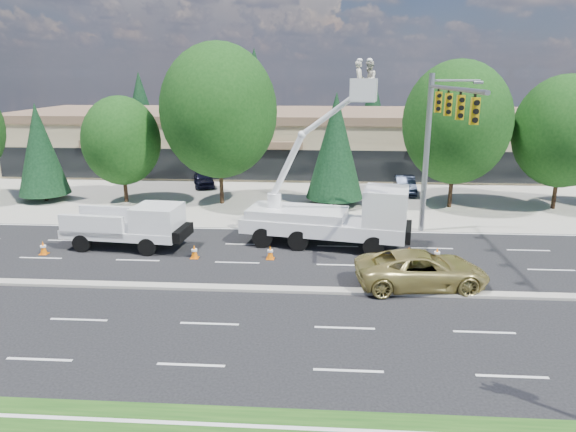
# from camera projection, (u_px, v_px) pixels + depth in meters

# --- Properties ---
(ground) EXTENTS (140.00, 140.00, 0.00)m
(ground) POSITION_uv_depth(u_px,v_px,m) (225.00, 289.00, 22.12)
(ground) COLOR black
(ground) RESTS_ON ground
(concrete_apron) EXTENTS (140.00, 22.00, 0.01)m
(concrete_apron) POSITION_uv_depth(u_px,v_px,m) (271.00, 189.00, 41.34)
(concrete_apron) COLOR #9B988D
(concrete_apron) RESTS_ON ground
(road_median) EXTENTS (120.00, 0.55, 0.12)m
(road_median) POSITION_uv_depth(u_px,v_px,m) (225.00, 288.00, 22.10)
(road_median) COLOR #9B988D
(road_median) RESTS_ON ground
(strip_mall) EXTENTS (50.40, 15.40, 5.50)m
(strip_mall) POSITION_uv_depth(u_px,v_px,m) (280.00, 138.00, 50.17)
(strip_mall) COLOR tan
(strip_mall) RESTS_ON ground
(tree_front_b) EXTENTS (3.55, 3.55, 7.01)m
(tree_front_b) POSITION_uv_depth(u_px,v_px,m) (40.00, 149.00, 36.53)
(tree_front_b) COLOR #332114
(tree_front_b) RESTS_ON ground
(tree_front_c) EXTENTS (5.43, 5.43, 7.53)m
(tree_front_c) POSITION_uv_depth(u_px,v_px,m) (121.00, 141.00, 35.98)
(tree_front_c) COLOR #332114
(tree_front_c) RESTS_ON ground
(tree_front_d) EXTENTS (7.99, 7.99, 11.09)m
(tree_front_d) POSITION_uv_depth(u_px,v_px,m) (219.00, 111.00, 34.98)
(tree_front_d) COLOR #332114
(tree_front_d) RESTS_ON ground
(tree_front_e) EXTENTS (3.95, 3.95, 7.79)m
(tree_front_e) POSITION_uv_depth(u_px,v_px,m) (336.00, 146.00, 35.10)
(tree_front_e) COLOR #332114
(tree_front_e) RESTS_ON ground
(tree_front_f) EXTENTS (7.15, 7.15, 9.92)m
(tree_front_f) POSITION_uv_depth(u_px,v_px,m) (456.00, 123.00, 34.16)
(tree_front_f) COLOR #332114
(tree_front_f) RESTS_ON ground
(tree_front_g) EXTENTS (6.48, 6.48, 8.99)m
(tree_front_g) POSITION_uv_depth(u_px,v_px,m) (564.00, 132.00, 33.87)
(tree_front_g) COLOR #332114
(tree_front_g) RESTS_ON ground
(tree_back_a) EXTENTS (4.67, 4.67, 9.21)m
(tree_back_a) POSITION_uv_depth(u_px,v_px,m) (141.00, 108.00, 62.29)
(tree_back_a) COLOR #332114
(tree_back_a) RESTS_ON ground
(tree_back_b) EXTENTS (6.04, 6.04, 11.90)m
(tree_back_b) POSITION_uv_depth(u_px,v_px,m) (255.00, 96.00, 61.03)
(tree_back_b) COLOR #332114
(tree_back_b) RESTS_ON ground
(tree_back_c) EXTENTS (4.45, 4.45, 8.77)m
(tree_back_c) POSITION_uv_depth(u_px,v_px,m) (373.00, 111.00, 60.60)
(tree_back_c) COLOR #332114
(tree_back_c) RESTS_ON ground
(tree_back_d) EXTENTS (5.04, 5.04, 9.93)m
(tree_back_d) POSITION_uv_depth(u_px,v_px,m) (477.00, 106.00, 59.68)
(tree_back_d) COLOR #332114
(tree_back_d) RESTS_ON ground
(signal_mast) EXTENTS (2.76, 10.16, 9.00)m
(signal_mast) POSITION_uv_depth(u_px,v_px,m) (437.00, 132.00, 26.63)
(signal_mast) COLOR gray
(signal_mast) RESTS_ON ground
(utility_pickup) EXTENTS (6.38, 2.91, 2.37)m
(utility_pickup) POSITION_uv_depth(u_px,v_px,m) (132.00, 230.00, 27.13)
(utility_pickup) COLOR white
(utility_pickup) RESTS_ON ground
(bucket_truck) EXTENTS (9.03, 4.18, 9.68)m
(bucket_truck) POSITION_uv_depth(u_px,v_px,m) (336.00, 210.00, 27.11)
(bucket_truck) COLOR white
(bucket_truck) RESTS_ON ground
(traffic_cone_a) EXTENTS (0.40, 0.40, 0.70)m
(traffic_cone_a) POSITION_uv_depth(u_px,v_px,m) (43.00, 248.00, 26.31)
(traffic_cone_a) COLOR orange
(traffic_cone_a) RESTS_ON ground
(traffic_cone_b) EXTENTS (0.40, 0.40, 0.70)m
(traffic_cone_b) POSITION_uv_depth(u_px,v_px,m) (194.00, 252.00, 25.74)
(traffic_cone_b) COLOR orange
(traffic_cone_b) RESTS_ON ground
(traffic_cone_c) EXTENTS (0.40, 0.40, 0.70)m
(traffic_cone_c) POSITION_uv_depth(u_px,v_px,m) (270.00, 252.00, 25.63)
(traffic_cone_c) COLOR orange
(traffic_cone_c) RESTS_ON ground
(traffic_cone_d) EXTENTS (0.40, 0.40, 0.70)m
(traffic_cone_d) POSITION_uv_depth(u_px,v_px,m) (409.00, 254.00, 25.46)
(traffic_cone_d) COLOR orange
(traffic_cone_d) RESTS_ON ground
(traffic_cone_e) EXTENTS (0.40, 0.40, 0.70)m
(traffic_cone_e) POSITION_uv_depth(u_px,v_px,m) (437.00, 254.00, 25.38)
(traffic_cone_e) COLOR orange
(traffic_cone_e) RESTS_ON ground
(minivan) EXTENTS (5.93, 3.24, 1.58)m
(minivan) POSITION_uv_depth(u_px,v_px,m) (422.00, 270.00, 22.18)
(minivan) COLOR tan
(minivan) RESTS_ON ground
(parked_car_west) EXTENTS (2.58, 4.19, 1.33)m
(parked_car_west) POSITION_uv_depth(u_px,v_px,m) (204.00, 178.00, 42.12)
(parked_car_west) COLOR black
(parked_car_west) RESTS_ON ground
(parked_car_east) EXTENTS (1.61, 4.16, 1.35)m
(parked_car_east) POSITION_uv_depth(u_px,v_px,m) (405.00, 185.00, 39.59)
(parked_car_east) COLOR black
(parked_car_east) RESTS_ON ground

